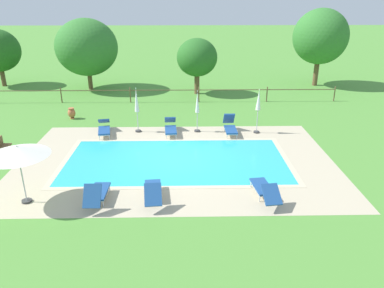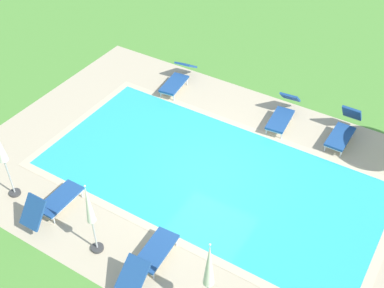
# 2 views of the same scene
# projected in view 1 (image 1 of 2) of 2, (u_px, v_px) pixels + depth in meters

# --- Properties ---
(ground_plane) EXTENTS (160.00, 160.00, 0.00)m
(ground_plane) POSITION_uv_depth(u_px,v_px,m) (176.00, 160.00, 16.81)
(ground_plane) COLOR #518E38
(pool_deck_paving) EXTENTS (14.22, 9.24, 0.01)m
(pool_deck_paving) POSITION_uv_depth(u_px,v_px,m) (176.00, 160.00, 16.81)
(pool_deck_paving) COLOR #BCAD8E
(pool_deck_paving) RESTS_ON ground
(swimming_pool_water) EXTENTS (9.84, 4.86, 0.01)m
(swimming_pool_water) POSITION_uv_depth(u_px,v_px,m) (176.00, 160.00, 16.80)
(swimming_pool_water) COLOR #2DB7C6
(swimming_pool_water) RESTS_ON ground
(pool_coping_rim) EXTENTS (10.32, 5.34, 0.01)m
(pool_coping_rim) POSITION_uv_depth(u_px,v_px,m) (176.00, 160.00, 16.80)
(pool_coping_rim) COLOR beige
(pool_coping_rim) RESTS_ON ground
(sun_lounger_north_near_steps) EXTENTS (0.72, 2.05, 0.82)m
(sun_lounger_north_near_steps) POSITION_uv_depth(u_px,v_px,m) (171.00, 127.00, 19.94)
(sun_lounger_north_near_steps) COLOR navy
(sun_lounger_north_near_steps) RESTS_ON ground
(sun_lounger_north_mid) EXTENTS (0.78, 2.00, 0.90)m
(sun_lounger_north_mid) POSITION_uv_depth(u_px,v_px,m) (153.00, 190.00, 13.46)
(sun_lounger_north_mid) COLOR navy
(sun_lounger_north_mid) RESTS_ON ground
(sun_lounger_north_far) EXTENTS (0.98, 2.14, 0.73)m
(sun_lounger_north_far) POSITION_uv_depth(u_px,v_px,m) (104.00, 128.00, 19.86)
(sun_lounger_north_far) COLOR navy
(sun_lounger_north_far) RESTS_ON ground
(sun_lounger_north_end) EXTENTS (0.62, 1.85, 1.00)m
(sun_lounger_north_end) POSITION_uv_depth(u_px,v_px,m) (97.00, 193.00, 13.26)
(sun_lounger_north_end) COLOR navy
(sun_lounger_north_end) RESTS_ON ground
(sun_lounger_south_near_corner) EXTENTS (0.61, 1.85, 1.00)m
(sun_lounger_south_near_corner) POSITION_uv_depth(u_px,v_px,m) (230.00, 127.00, 19.94)
(sun_lounger_south_near_corner) COLOR navy
(sun_lounger_south_near_corner) RESTS_ON ground
(sun_lounger_south_far) EXTENTS (0.84, 2.09, 0.79)m
(sun_lounger_south_far) POSITION_uv_depth(u_px,v_px,m) (265.00, 189.00, 13.59)
(sun_lounger_south_far) COLOR navy
(sun_lounger_south_far) RESTS_ON ground
(patio_umbrella_open_foreground) EXTENTS (2.19, 2.19, 2.23)m
(patio_umbrella_open_foreground) POSITION_uv_depth(u_px,v_px,m) (17.00, 151.00, 12.69)
(patio_umbrella_open_foreground) COLOR #383838
(patio_umbrella_open_foreground) RESTS_ON ground
(patio_umbrella_closed_row_west) EXTENTS (0.32, 0.32, 2.46)m
(patio_umbrella_closed_row_west) POSITION_uv_depth(u_px,v_px,m) (137.00, 104.00, 19.74)
(patio_umbrella_closed_row_west) COLOR #383838
(patio_umbrella_closed_row_west) RESTS_ON ground
(patio_umbrella_closed_row_mid_west) EXTENTS (0.32, 0.32, 2.42)m
(patio_umbrella_closed_row_mid_west) POSITION_uv_depth(u_px,v_px,m) (258.00, 104.00, 19.57)
(patio_umbrella_closed_row_mid_west) COLOR #383838
(patio_umbrella_closed_row_mid_west) RESTS_ON ground
(patio_umbrella_closed_row_centre) EXTENTS (0.32, 0.32, 2.30)m
(patio_umbrella_closed_row_centre) POSITION_uv_depth(u_px,v_px,m) (197.00, 106.00, 19.82)
(patio_umbrella_closed_row_centre) COLOR #383838
(patio_umbrella_closed_row_centre) RESTS_ON ground
(terracotta_urn_near_fence) EXTENTS (0.45, 0.45, 0.67)m
(terracotta_urn_near_fence) POSITION_uv_depth(u_px,v_px,m) (72.00, 113.00, 22.33)
(terracotta_urn_near_fence) COLOR #B7663D
(terracotta_urn_near_fence) RESTS_ON ground
(perimeter_fence) EXTENTS (23.97, 0.08, 1.05)m
(perimeter_fence) POSITION_uv_depth(u_px,v_px,m) (165.00, 92.00, 25.68)
(perimeter_fence) COLOR brown
(perimeter_fence) RESTS_ON ground
(tree_far_west) EXTENTS (2.99, 2.99, 4.10)m
(tree_far_west) POSITION_uv_depth(u_px,v_px,m) (197.00, 58.00, 27.16)
(tree_far_west) COLOR brown
(tree_far_west) RESTS_ON ground
(tree_west_mid) EXTENTS (4.32, 4.32, 6.07)m
(tree_west_mid) POSITION_uv_depth(u_px,v_px,m) (320.00, 37.00, 29.29)
(tree_west_mid) COLOR brown
(tree_west_mid) RESTS_ON ground
(tree_east_mid) EXTENTS (4.72, 4.72, 5.41)m
(tree_east_mid) POSITION_uv_depth(u_px,v_px,m) (87.00, 47.00, 28.26)
(tree_east_mid) COLOR brown
(tree_east_mid) RESTS_ON ground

